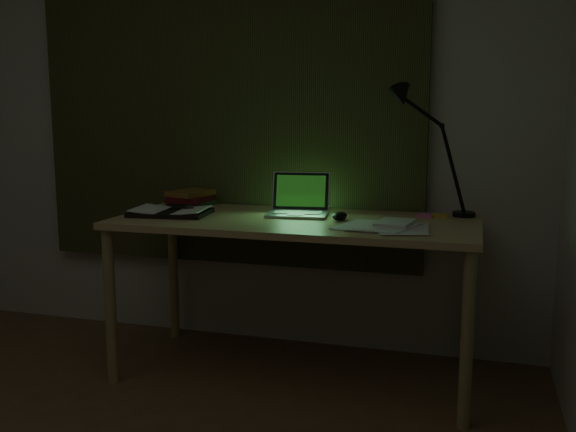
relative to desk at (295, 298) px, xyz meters
name	(u,v)px	position (x,y,z in m)	size (l,w,h in m)	color
wall_back	(228,120)	(-0.52, 0.46, 0.86)	(3.50, 0.00, 2.50)	beige
curtain	(225,83)	(-0.52, 0.42, 1.06)	(2.20, 0.06, 2.00)	#2F361B
desk	(295,298)	(0.00, 0.00, 0.00)	(1.73, 0.76, 0.79)	tan
laptop	(297,195)	(-0.01, 0.09, 0.50)	(0.29, 0.33, 0.21)	#B8B8BD
open_textbook	(171,212)	(-0.63, -0.06, 0.41)	(0.37, 0.27, 0.03)	white
book_stack	(190,198)	(-0.66, 0.24, 0.44)	(0.19, 0.23, 0.09)	white
loose_papers	(385,222)	(0.43, -0.03, 0.40)	(0.34, 0.35, 0.02)	silver
mouse	(340,216)	(0.21, 0.02, 0.41)	(0.07, 0.10, 0.04)	black
sticky_yellow	(440,215)	(0.67, 0.25, 0.40)	(0.07, 0.07, 0.01)	gold
sticky_pink	(424,216)	(0.59, 0.23, 0.40)	(0.07, 0.07, 0.02)	#FF63B9
desk_lamp	(467,155)	(0.78, 0.30, 0.69)	(0.40, 0.31, 0.60)	black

